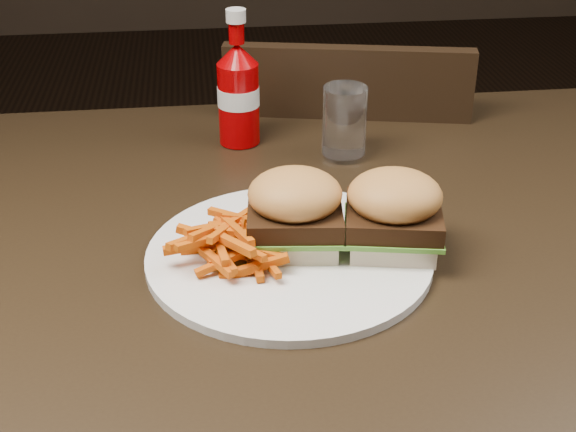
{
  "coord_description": "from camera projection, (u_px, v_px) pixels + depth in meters",
  "views": [
    {
      "loc": [
        -0.19,
        -0.83,
        1.23
      ],
      "look_at": [
        -0.09,
        -0.08,
        0.8
      ],
      "focal_mm": 50.0,
      "sensor_mm": 36.0,
      "label": 1
    }
  ],
  "objects": [
    {
      "name": "sandwich_half_a",
      "position": [
        295.0,
        237.0,
        0.89
      ],
      "size": [
        0.1,
        0.1,
        0.02
      ],
      "primitive_type": "cube",
      "rotation": [
        0.0,
        0.0,
        -0.11
      ],
      "color": "beige",
      "rests_on": "plate"
    },
    {
      "name": "sandwich_half_b",
      "position": [
        392.0,
        238.0,
        0.89
      ],
      "size": [
        0.11,
        0.1,
        0.02
      ],
      "primitive_type": "cube",
      "rotation": [
        0.0,
        0.0,
        -0.19
      ],
      "color": "beige",
      "rests_on": "plate"
    },
    {
      "name": "plate",
      "position": [
        289.0,
        256.0,
        0.89
      ],
      "size": [
        0.32,
        0.32,
        0.01
      ],
      "primitive_type": "cylinder",
      "color": "white",
      "rests_on": "dining_table"
    },
    {
      "name": "fries_pile",
      "position": [
        235.0,
        238.0,
        0.87
      ],
      "size": [
        0.12,
        0.12,
        0.04
      ],
      "primitive_type": null,
      "rotation": [
        0.0,
        0.0,
        -0.13
      ],
      "color": "#C75300",
      "rests_on": "plate"
    },
    {
      "name": "tumbler",
      "position": [
        344.0,
        120.0,
        1.1
      ],
      "size": [
        0.07,
        0.07,
        0.1
      ],
      "primitive_type": "cylinder",
      "rotation": [
        0.0,
        0.0,
        0.09
      ],
      "color": "white",
      "rests_on": "dining_table"
    },
    {
      "name": "dining_table",
      "position": [
        357.0,
        232.0,
        0.99
      ],
      "size": [
        1.2,
        0.8,
        0.04
      ],
      "primitive_type": "cube",
      "color": "black",
      "rests_on": "ground"
    },
    {
      "name": "ketchup_bottle",
      "position": [
        239.0,
        104.0,
        1.14
      ],
      "size": [
        0.06,
        0.06,
        0.12
      ],
      "primitive_type": "cylinder",
      "rotation": [
        0.0,
        0.0,
        0.03
      ],
      "color": "#990003",
      "rests_on": "dining_table"
    },
    {
      "name": "chair_far",
      "position": [
        343.0,
        234.0,
        1.57
      ],
      "size": [
        0.48,
        0.48,
        0.04
      ],
      "primitive_type": "cube",
      "rotation": [
        0.0,
        0.0,
        2.93
      ],
      "color": "black",
      "rests_on": "ground"
    }
  ]
}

